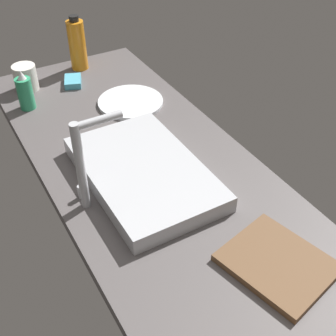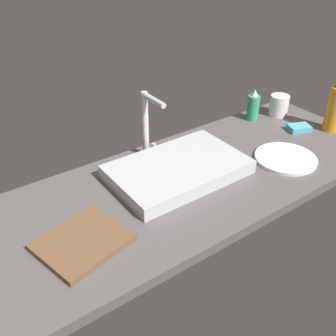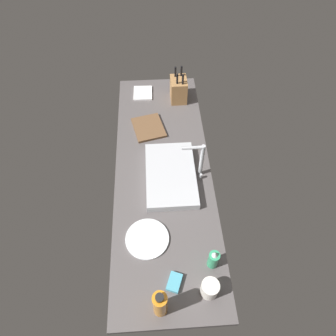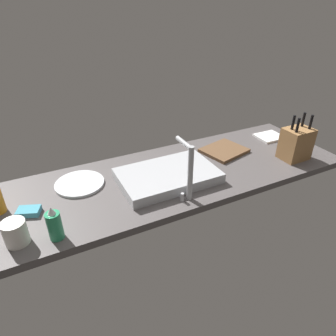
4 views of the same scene
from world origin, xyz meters
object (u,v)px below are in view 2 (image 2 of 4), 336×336
object	(u,v)px
faucet	(148,121)
coffee_mug	(279,105)
dinner_plate	(286,158)
dish_sponge	(299,128)
cutting_board	(83,242)
water_bottle	(335,108)
soap_bottle	(253,107)
sink_basin	(178,169)

from	to	relation	value
faucet	coffee_mug	xyz separation A→B (cm)	(69.14, -3.11, -10.37)
dinner_plate	coffee_mug	world-z (taller)	coffee_mug
faucet	dish_sponge	xyz separation A→B (cm)	(64.24, -19.12, -13.88)
dish_sponge	cutting_board	bearing A→B (deg)	-174.55
cutting_board	dish_sponge	world-z (taller)	dish_sponge
water_bottle	dinner_plate	distance (cm)	36.42
faucet	coffee_mug	size ratio (longest dim) A/B	2.73
faucet	soap_bottle	distance (cm)	56.70
soap_bottle	dinner_plate	world-z (taller)	soap_bottle
coffee_mug	dish_sponge	bearing A→B (deg)	-107.01
water_bottle	dish_sponge	distance (cm)	16.06
faucet	soap_bottle	xyz separation A→B (cm)	(55.98, 0.51, -8.98)
water_bottle	dinner_plate	bearing A→B (deg)	-171.17
soap_bottle	sink_basin	bearing A→B (deg)	-162.51
water_bottle	cutting_board	bearing A→B (deg)	-178.63
dinner_plate	coffee_mug	bearing A→B (deg)	45.32
sink_basin	faucet	world-z (taller)	faucet
cutting_board	dinner_plate	world-z (taller)	cutting_board
coffee_mug	dish_sponge	world-z (taller)	coffee_mug
sink_basin	faucet	size ratio (longest dim) A/B	1.82
cutting_board	dinner_plate	size ratio (longest dim) A/B	1.01
sink_basin	cutting_board	world-z (taller)	sink_basin
sink_basin	dish_sponge	size ratio (longest dim) A/B	5.21
soap_bottle	coffee_mug	size ratio (longest dim) A/B	1.49
water_bottle	dish_sponge	size ratio (longest dim) A/B	2.37
cutting_board	coffee_mug	bearing A→B (deg)	13.31
dinner_plate	dish_sponge	bearing A→B (deg)	28.36
coffee_mug	dish_sponge	distance (cm)	17.10
dinner_plate	coffee_mug	distance (cm)	40.50
sink_basin	faucet	bearing A→B (deg)	95.07
sink_basin	soap_bottle	xyz separation A→B (cm)	(54.50, 17.17, 3.63)
faucet	dinner_plate	bearing A→B (deg)	-37.89
sink_basin	coffee_mug	xyz separation A→B (cm)	(67.66, 13.55, 2.24)
water_bottle	dish_sponge	xyz separation A→B (cm)	(-11.36, 7.24, -8.73)
faucet	coffee_mug	bearing A→B (deg)	-2.58
sink_basin	soap_bottle	bearing A→B (deg)	17.49
faucet	dinner_plate	distance (cm)	53.71
dish_sponge	soap_bottle	bearing A→B (deg)	112.83
dinner_plate	soap_bottle	bearing A→B (deg)	64.84
sink_basin	cutting_board	xyz separation A→B (cm)	(-42.32, -12.48, -1.57)
faucet	dish_sponge	world-z (taller)	faucet
cutting_board	dish_sponge	distance (cm)	105.56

